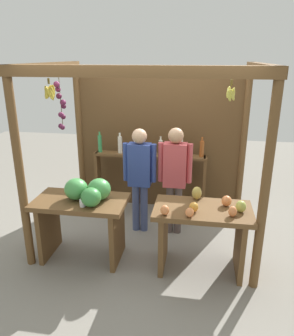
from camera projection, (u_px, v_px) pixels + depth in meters
name	position (u px, v px, depth m)	size (l,w,h in m)	color
ground_plane	(149.00, 233.00, 4.91)	(12.00, 12.00, 0.00)	gray
market_stall	(153.00, 133.00, 4.86)	(2.85, 2.07, 2.42)	brown
fruit_counter_left	(84.00, 208.00, 4.10)	(1.15, 0.64, 1.08)	brown
fruit_counter_right	(202.00, 225.00, 3.91)	(1.15, 0.64, 0.98)	brown
bottle_shelf_unit	(150.00, 167.00, 5.36)	(1.83, 0.22, 1.35)	brown
vendor_man	(140.00, 172.00, 4.70)	(0.48, 0.21, 1.56)	#434F7E
vendor_woman	(175.00, 172.00, 4.63)	(0.48, 0.21, 1.58)	#544542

